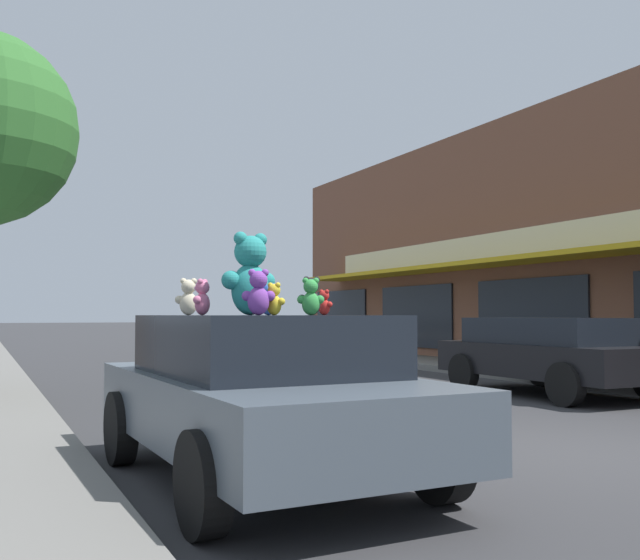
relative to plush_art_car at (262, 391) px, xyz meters
The scene contains 12 objects.
ground_plane 3.58m from the plush_art_car, ahead, with size 260.00×260.00×0.00m, color #333335.
plush_art_car is the anchor object (origin of this frame).
teddy_bear_giant 1.03m from the plush_art_car, 123.94° to the left, with size 0.56×0.37×0.74m.
teddy_bear_black 0.99m from the plush_art_car, 63.25° to the right, with size 0.24×0.15×0.33m.
teddy_bear_pink 0.99m from the plush_art_car, 145.11° to the left, with size 0.22×0.23×0.33m.
teddy_bear_blue 0.87m from the plush_art_car, 102.45° to the right, with size 0.20×0.14×0.27m.
teddy_bear_yellow 1.02m from the plush_art_car, 102.46° to the right, with size 0.16×0.19×0.26m.
teddy_bear_red 1.08m from the plush_art_car, 16.31° to the left, with size 0.14×0.18×0.24m.
teddy_bear_green 1.14m from the plush_art_car, 82.94° to the right, with size 0.22×0.16×0.30m.
teddy_bear_cream 1.37m from the plush_art_car, 111.18° to the left, with size 0.28×0.19×0.37m.
teddy_bear_purple 1.10m from the plush_art_car, 113.42° to the right, with size 0.28×0.20×0.36m.
parked_car_far_center 8.13m from the plush_art_car, 29.02° to the left, with size 2.16×4.23×1.40m.
Camera 1 is at (-5.74, -5.65, 1.46)m, focal length 40.00 mm.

